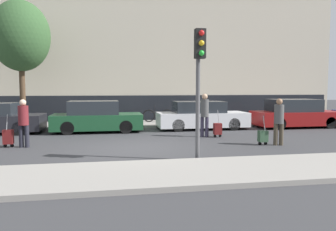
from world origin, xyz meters
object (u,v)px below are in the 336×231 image
object	(u,v)px
parked_car_1	(97,118)
pedestrian_right	(279,119)
traffic_light	(199,68)
bare_tree_near_crossing	(21,36)
trolley_left	(8,137)
trolley_right	(263,136)
trolley_center	(218,129)
pedestrian_left	(23,120)
parked_car_2	(201,116)
parked_bicycle	(158,115)
pedestrian_center	(205,112)
parked_car_3	(295,114)

from	to	relation	value
parked_car_1	pedestrian_right	bearing A→B (deg)	-36.37
traffic_light	bare_tree_near_crossing	world-z (taller)	bare_tree_near_crossing
trolley_left	traffic_light	size ratio (longest dim) A/B	0.32
trolley_right	trolley_center	bearing A→B (deg)	115.71
traffic_light	pedestrian_left	bearing A→B (deg)	149.76
parked_car_2	trolley_center	world-z (taller)	parked_car_2
trolley_right	traffic_light	bearing A→B (deg)	-144.76
parked_car_2	trolley_center	bearing A→B (deg)	-91.51
pedestrian_right	traffic_light	bearing A→B (deg)	-136.85
trolley_right	traffic_light	xyz separation A→B (m)	(-2.99, -2.11, 2.30)
trolley_right	traffic_light	size ratio (longest dim) A/B	0.29
parked_bicycle	pedestrian_center	bearing A→B (deg)	-77.29
trolley_center	traffic_light	xyz separation A→B (m)	(-1.99, -4.20, 2.26)
pedestrian_left	bare_tree_near_crossing	bearing A→B (deg)	113.66
pedestrian_right	parked_bicycle	xyz separation A→B (m)	(-3.25, 7.76, -0.46)
parked_car_3	pedestrian_center	bearing A→B (deg)	-156.75
trolley_center	pedestrian_right	world-z (taller)	pedestrian_right
trolley_right	parked_bicycle	distance (m)	8.10
trolley_left	bare_tree_near_crossing	xyz separation A→B (m)	(-0.91, 5.82, 4.30)
trolley_left	parked_bicycle	distance (m)	9.00
pedestrian_left	traffic_light	xyz separation A→B (m)	(5.40, -3.15, 1.67)
bare_tree_near_crossing	trolley_left	bearing A→B (deg)	-81.14
parked_car_2	pedestrian_center	size ratio (longest dim) A/B	2.46
trolley_center	trolley_left	bearing A→B (deg)	-173.10
pedestrian_right	traffic_light	world-z (taller)	traffic_light
pedestrian_left	traffic_light	world-z (taller)	traffic_light
parked_car_1	pedestrian_right	distance (m)	8.19
parked_car_3	bare_tree_near_crossing	distance (m)	14.71
pedestrian_left	pedestrian_center	world-z (taller)	pedestrian_center
parked_car_2	trolley_left	size ratio (longest dim) A/B	3.87
trolley_center	bare_tree_near_crossing	bearing A→B (deg)	151.17
traffic_light	bare_tree_near_crossing	distance (m)	11.54
parked_car_1	pedestrian_right	size ratio (longest dim) A/B	2.44
pedestrian_center	bare_tree_near_crossing	xyz separation A→B (m)	(-8.33, 4.65, 3.63)
pedestrian_left	parked_bicycle	xyz separation A→B (m)	(5.67, 6.60, -0.46)
pedestrian_right	traffic_light	size ratio (longest dim) A/B	0.46
parked_car_3	traffic_light	distance (m)	10.07
trolley_left	traffic_light	xyz separation A→B (m)	(5.94, -3.24, 2.25)
parked_car_2	trolley_right	xyz separation A→B (m)	(0.93, -4.84, -0.33)
pedestrian_left	trolley_right	size ratio (longest dim) A/B	1.57
pedestrian_center	parked_bicycle	size ratio (longest dim) A/B	1.03
pedestrian_left	parked_car_1	bearing A→B (deg)	67.62
traffic_light	parked_bicycle	distance (m)	9.98
trolley_left	parked_bicycle	world-z (taller)	trolley_left
parked_car_3	pedestrian_center	world-z (taller)	pedestrian_center
parked_car_2	pedestrian_left	world-z (taller)	pedestrian_left
parked_car_1	traffic_light	bearing A→B (deg)	-65.84
pedestrian_right	trolley_right	bearing A→B (deg)	-179.93
pedestrian_center	parked_bicycle	bearing A→B (deg)	-54.62
trolley_right	parked_bicycle	world-z (taller)	parked_bicycle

